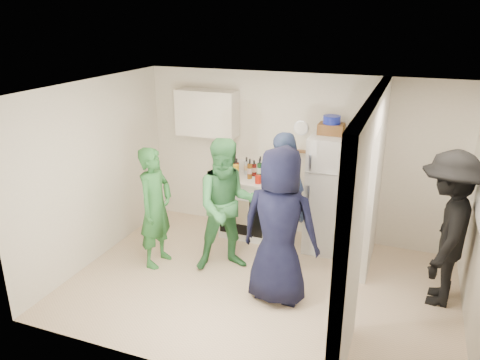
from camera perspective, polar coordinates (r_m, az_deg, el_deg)
name	(u,v)px	position (r m, az deg, el deg)	size (l,w,h in m)	color
floor	(260,285)	(6.17, 2.46, -12.69)	(4.80, 4.80, 0.00)	beige
wall_back	(297,156)	(7.15, 6.96, 2.88)	(4.80, 4.80, 0.00)	silver
wall_front	(200,261)	(4.17, -4.84, -9.86)	(4.80, 4.80, 0.00)	silver
wall_left	(95,172)	(6.70, -17.24, 0.95)	(3.40, 3.40, 0.00)	silver
ceiling	(263,90)	(5.27, 2.87, 10.93)	(4.80, 4.80, 0.00)	white
partition_pier_back	(374,178)	(6.40, 16.06, 0.22)	(0.12, 1.20, 2.50)	silver
partition_pier_front	(349,254)	(4.38, 13.18, -8.78)	(0.12, 1.20, 2.50)	silver
partition_header	(373,116)	(5.07, 15.94, 7.55)	(0.12, 1.00, 0.40)	silver
stove	(248,206)	(7.29, 1.03, -3.16)	(0.79, 0.66, 0.94)	white
upper_cabinet	(207,113)	(7.28, -4.04, 8.17)	(0.95, 0.34, 0.70)	silver
fridge	(333,194)	(6.82, 11.30, -1.69)	(0.71, 0.69, 1.72)	silver
wicker_basket	(331,129)	(6.61, 11.06, 6.13)	(0.35, 0.25, 0.15)	brown
blue_bowl	(332,120)	(6.58, 11.13, 7.23)	(0.24, 0.24, 0.11)	#152095
yellow_cup_stack_top	(353,130)	(6.41, 13.67, 5.97)	(0.09, 0.09, 0.25)	#D6C412
wall_clock	(301,128)	(7.00, 7.47, 6.31)	(0.22, 0.22, 0.03)	white
spice_shelf	(296,151)	(7.07, 6.89, 3.54)	(0.35, 0.08, 0.03)	olive
yellow_cup_stack_stove	(236,173)	(6.93, -0.49, 0.85)	(0.09, 0.09, 0.25)	#EEA414
red_cup	(258,179)	(6.85, 2.22, 0.06)	(0.09, 0.09, 0.12)	#B31B0B
person_green_left	(156,207)	(6.40, -10.26, -3.31)	(0.61, 0.40, 1.67)	#2B6D30
person_green_center	(228,206)	(6.16, -1.51, -3.16)	(0.88, 0.69, 1.82)	#3C8846
person_denim	(283,201)	(6.25, 5.25, -2.55)	(1.11, 0.46, 1.89)	#3A4580
person_navy	(279,227)	(5.48, 4.83, -5.68)	(0.94, 0.61, 1.92)	black
person_nook	(446,229)	(5.94, 23.85, -5.53)	(1.22, 0.70, 1.88)	black
bottle_a	(235,164)	(7.27, -0.62, 1.91)	(0.08, 0.08, 0.28)	brown
bottle_b	(235,169)	(7.09, -0.62, 1.37)	(0.07, 0.07, 0.27)	#1A502F
bottle_c	(246,166)	(7.23, 0.80, 1.76)	(0.08, 0.08, 0.27)	silver
bottle_d	(250,169)	(7.02, 1.19, 1.37)	(0.07, 0.07, 0.31)	brown
bottle_e	(260,165)	(7.21, 2.48, 1.79)	(0.07, 0.07, 0.29)	silver
bottle_f	(260,168)	(7.04, 2.41, 1.44)	(0.08, 0.08, 0.31)	#163F1D
bottle_g	(269,167)	(7.11, 3.53, 1.59)	(0.07, 0.07, 0.31)	olive
bottle_h	(226,168)	(7.07, -1.71, 1.44)	(0.06, 0.06, 0.30)	#9799A2
bottle_i	(254,168)	(7.16, 1.72, 1.47)	(0.08, 0.08, 0.25)	#57120F
bottle_j	(266,174)	(6.88, 3.17, 0.74)	(0.07, 0.07, 0.26)	#1A4D34
bottle_k	(237,167)	(7.18, -0.41, 1.62)	(0.07, 0.07, 0.27)	maroon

